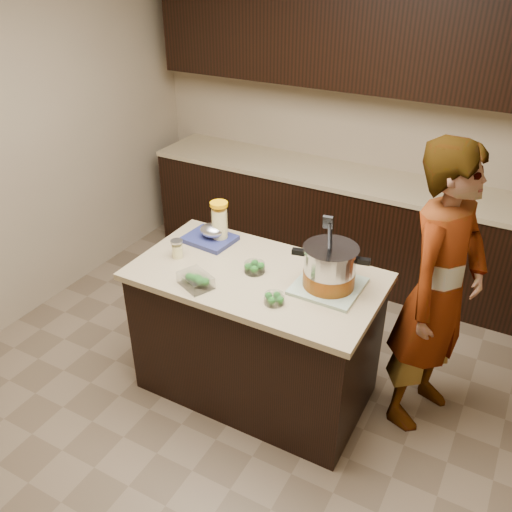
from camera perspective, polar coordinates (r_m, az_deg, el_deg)
The scene contains 13 objects.
ground_plane at distance 3.72m, azimuth -0.00°, elevation -13.64°, with size 4.00×4.00×0.00m, color brown.
room_shell at distance 2.81m, azimuth -0.00°, elevation 12.29°, with size 4.04×4.04×2.72m.
back_cabinets at distance 4.59m, azimuth 10.62°, elevation 8.88°, with size 3.60×0.63×2.33m.
island at distance 3.42m, azimuth -0.00°, elevation -8.21°, with size 1.46×0.81×0.90m.
dish_towel at distance 3.06m, azimuth 7.60°, elevation -3.16°, with size 0.36×0.36×0.02m, color #567F55.
stock_pot at distance 3.00m, azimuth 7.74°, elevation -1.40°, with size 0.43×0.36×0.43m.
lemonade_pitcher at distance 3.45m, azimuth -3.85°, elevation 3.40°, with size 0.15×0.15×0.27m.
mason_jar at distance 3.33m, azimuth -8.30°, elevation 0.72°, with size 0.09×0.09×0.12m.
broccoli_tub_left at distance 3.17m, azimuth -0.15°, elevation -1.26°, with size 0.14×0.14×0.06m.
broccoli_tub_right at distance 2.91m, azimuth 1.93°, elevation -4.57°, with size 0.14×0.14×0.05m.
broccoli_tub_rect at distance 3.06m, azimuth -6.36°, elevation -2.62°, with size 0.23×0.21×0.07m.
blue_tray at distance 3.49m, azimuth -4.80°, elevation 2.14°, with size 0.33×0.27×0.12m.
person at distance 3.19m, azimuth 18.71°, elevation -3.65°, with size 0.65×0.42×1.77m, color gray.
Camera 1 is at (1.28, -2.34, 2.60)m, focal length 38.00 mm.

